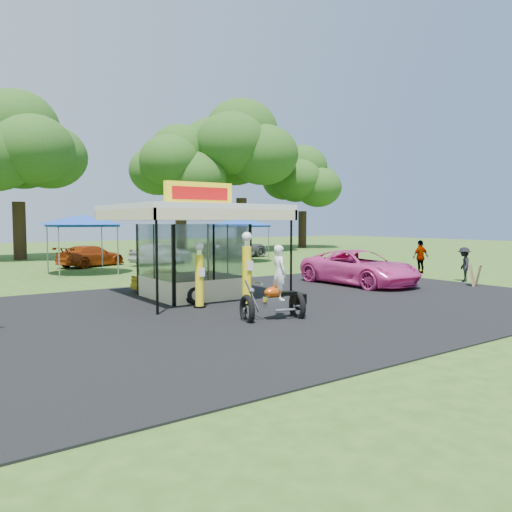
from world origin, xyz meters
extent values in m
plane|color=#2E5019|center=(0.00, 0.00, 0.00)|extent=(120.00, 120.00, 0.00)
cube|color=black|center=(0.00, 2.00, 0.02)|extent=(20.00, 14.00, 0.04)
cube|color=white|center=(-2.00, 5.00, 0.03)|extent=(3.00, 3.00, 0.06)
cube|color=white|center=(-2.00, 5.00, 3.29)|extent=(5.40, 5.40, 0.18)
cube|color=yellow|center=(-2.00, 4.50, 3.78)|extent=(2.60, 0.25, 0.80)
cube|color=red|center=(-2.00, 4.37, 3.78)|extent=(2.21, 0.02, 0.45)
cylinder|color=black|center=(-4.55, 2.45, 1.60)|extent=(0.08, 0.08, 3.20)
cylinder|color=black|center=(0.55, 2.45, 1.60)|extent=(0.08, 0.08, 3.20)
cylinder|color=black|center=(-2.93, 2.81, 0.05)|extent=(0.40, 0.40, 0.09)
cylinder|color=yellow|center=(-2.93, 2.81, 0.91)|extent=(0.27, 0.27, 1.64)
cylinder|color=silver|center=(-2.93, 2.81, 1.82)|extent=(0.18, 0.18, 0.18)
sphere|color=white|center=(-2.93, 2.81, 2.01)|extent=(0.29, 0.29, 0.29)
cube|color=white|center=(-2.93, 2.65, 1.18)|extent=(0.20, 0.02, 0.27)
cylinder|color=black|center=(-1.40, 2.37, 0.05)|extent=(0.46, 0.46, 0.10)
cylinder|color=yellow|center=(-1.40, 2.37, 1.04)|extent=(0.31, 0.31, 1.87)
cylinder|color=silver|center=(-1.40, 2.37, 2.08)|extent=(0.21, 0.21, 0.21)
sphere|color=white|center=(-1.40, 2.37, 2.29)|extent=(0.33, 0.33, 0.33)
cube|color=white|center=(-1.40, 2.19, 1.35)|extent=(0.23, 0.02, 0.31)
torus|color=black|center=(-2.94, 0.09, 0.35)|extent=(0.35, 0.89, 0.87)
torus|color=black|center=(-1.42, -0.24, 0.35)|extent=(0.35, 0.89, 0.87)
cube|color=silver|center=(-2.13, -0.09, 0.52)|extent=(0.62, 0.41, 0.31)
ellipsoid|color=#C0450D|center=(-2.13, -0.09, 0.81)|extent=(0.67, 0.37, 0.31)
cube|color=black|center=(-1.77, -0.17, 0.75)|extent=(0.62, 0.38, 0.10)
cube|color=black|center=(-1.39, -0.25, 0.57)|extent=(0.43, 0.42, 0.29)
cylinder|color=silver|center=(-2.79, 0.05, 0.73)|extent=(0.46, 0.16, 0.93)
cylinder|color=silver|center=(-2.64, 0.02, 1.09)|extent=(0.18, 0.62, 0.05)
sphere|color=silver|center=(-2.81, 0.06, 0.89)|extent=(0.17, 0.17, 0.17)
imported|color=white|center=(-1.98, -0.12, 1.35)|extent=(0.49, 0.64, 1.56)
torus|color=black|center=(-2.72, 3.48, 0.32)|extent=(0.67, 0.35, 0.66)
torus|color=black|center=(-2.83, 3.61, 0.32)|extent=(0.69, 0.44, 0.66)
cube|color=#593819|center=(9.23, 0.58, 0.49)|extent=(0.58, 0.41, 0.96)
cube|color=#593819|center=(9.23, 0.81, 0.49)|extent=(0.58, 0.41, 0.96)
imported|color=yellow|center=(-2.00, 7.20, 0.48)|extent=(2.82, 1.13, 0.96)
imported|color=#EC409C|center=(5.64, 3.95, 0.77)|extent=(2.60, 5.55, 1.54)
imported|color=black|center=(10.61, 2.07, 0.80)|extent=(1.18, 1.13, 1.61)
imported|color=gray|center=(11.91, 5.42, 0.90)|extent=(1.10, 0.55, 1.80)
imported|color=#9B340B|center=(-1.17, 19.86, 0.65)|extent=(4.86, 3.62, 1.31)
imported|color=silver|center=(2.98, 18.59, 0.75)|extent=(4.77, 3.11, 1.51)
imported|color=#555557|center=(10.41, 21.37, 0.77)|extent=(5.69, 2.95, 1.53)
cylinder|color=gray|center=(-4.35, 17.24, 1.25)|extent=(0.06, 0.06, 2.50)
cylinder|color=gray|center=(-1.42, 17.24, 1.25)|extent=(0.06, 0.06, 2.50)
cylinder|color=gray|center=(-4.35, 14.31, 1.25)|extent=(0.06, 0.06, 2.50)
cylinder|color=gray|center=(-1.42, 14.31, 1.25)|extent=(0.06, 0.06, 2.50)
cube|color=#1B45B5|center=(-2.88, 15.78, 2.57)|extent=(3.13, 3.13, 0.13)
cone|color=#1B45B5|center=(-2.88, 15.78, 2.89)|extent=(4.51, 4.51, 0.52)
cylinder|color=gray|center=(6.89, 18.88, 1.20)|extent=(0.06, 0.06, 2.41)
cylinder|color=gray|center=(9.70, 18.88, 1.20)|extent=(0.06, 0.06, 2.41)
cylinder|color=gray|center=(6.89, 16.07, 1.20)|extent=(0.06, 0.06, 2.41)
cylinder|color=gray|center=(9.70, 16.07, 1.20)|extent=(0.06, 0.06, 2.41)
cube|color=#1B45B5|center=(8.29, 17.48, 2.47)|extent=(3.01, 3.01, 0.12)
cone|color=#1B45B5|center=(8.29, 17.48, 2.78)|extent=(4.34, 4.34, 0.50)
cylinder|color=black|center=(-3.72, 28.35, 2.11)|extent=(0.90, 0.90, 4.21)
ellipsoid|color=#1D4C15|center=(-3.72, 28.35, 7.58)|extent=(10.11, 10.11, 8.67)
cylinder|color=black|center=(9.90, 29.58, 2.01)|extent=(1.01, 1.01, 4.02)
ellipsoid|color=#1D4C15|center=(9.90, 29.58, 7.15)|extent=(9.38, 9.38, 8.04)
cylinder|color=black|center=(15.40, 27.96, 2.48)|extent=(0.99, 0.99, 4.97)
ellipsoid|color=#1D4C15|center=(15.40, 27.96, 8.83)|extent=(11.59, 11.59, 9.93)
cylinder|color=black|center=(23.90, 29.12, 1.93)|extent=(0.87, 0.87, 3.86)
ellipsoid|color=#1D4C15|center=(23.90, 29.12, 6.77)|extent=(8.72, 8.72, 7.47)
camera|label=1|loc=(-10.60, -11.17, 2.80)|focal=35.00mm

